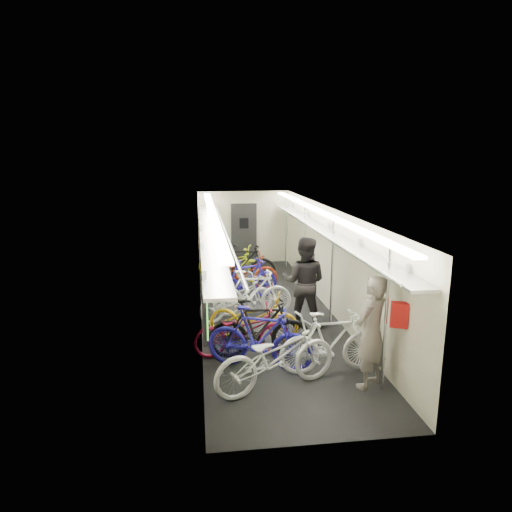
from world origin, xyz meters
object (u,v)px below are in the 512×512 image
object	(u,v)px
bicycle_1	(259,338)
passenger_near	(371,332)
passenger_mid	(304,282)
backpack	(399,315)
bicycle_0	(276,357)

from	to	relation	value
bicycle_1	passenger_near	world-z (taller)	passenger_near
passenger_mid	backpack	distance (m)	3.08
backpack	passenger_near	bearing A→B (deg)	160.79
bicycle_0	bicycle_1	size ratio (longest dim) A/B	1.13
bicycle_1	passenger_near	bearing A→B (deg)	-94.94
backpack	bicycle_0	bearing A→B (deg)	-167.02
bicycle_1	bicycle_0	bearing A→B (deg)	-146.13
passenger_near	backpack	xyz separation A→B (m)	(0.30, -0.29, 0.37)
passenger_mid	backpack	bearing A→B (deg)	127.95
passenger_near	bicycle_0	bearing A→B (deg)	-40.23
bicycle_1	passenger_mid	world-z (taller)	passenger_mid
passenger_mid	bicycle_1	bearing A→B (deg)	81.43
bicycle_1	passenger_near	xyz separation A→B (m)	(1.64, -0.81, 0.35)
bicycle_0	passenger_mid	xyz separation A→B (m)	(1.04, 2.60, 0.42)
bicycle_0	passenger_mid	world-z (taller)	passenger_mid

